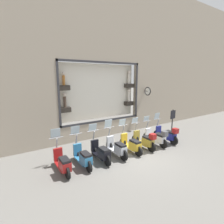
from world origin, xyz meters
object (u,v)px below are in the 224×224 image
(scooter_red_7, at_px, (63,163))
(scooter_yellow_3, at_px, (131,144))
(scooter_white_1, at_px, (157,137))
(scooter_silver_4, at_px, (117,148))
(scooter_olive_2, at_px, (145,140))
(scooter_navy_0, at_px, (167,135))
(scooter_teal_6, at_px, (83,157))
(shop_sign_post, at_px, (172,122))
(scooter_black_5, at_px, (101,152))

(scooter_red_7, bearing_deg, scooter_yellow_3, -89.98)
(scooter_white_1, height_order, scooter_silver_4, scooter_silver_4)
(scooter_white_1, relative_size, scooter_olive_2, 1.00)
(scooter_white_1, bearing_deg, scooter_navy_0, -89.76)
(scooter_navy_0, relative_size, scooter_teal_6, 1.00)
(scooter_navy_0, bearing_deg, scooter_olive_2, 90.00)
(scooter_white_1, xyz_separation_m, scooter_olive_2, (0.00, 0.90, 0.01))
(scooter_navy_0, distance_m, scooter_olive_2, 1.79)
(scooter_white_1, height_order, shop_sign_post, shop_sign_post)
(scooter_olive_2, xyz_separation_m, shop_sign_post, (0.64, -3.01, 0.48))
(scooter_black_5, bearing_deg, scooter_olive_2, -91.20)
(scooter_navy_0, xyz_separation_m, scooter_silver_4, (0.06, 3.58, -0.03))
(scooter_navy_0, distance_m, scooter_white_1, 0.90)
(scooter_red_7, bearing_deg, scooter_white_1, -90.63)
(scooter_olive_2, height_order, scooter_teal_6, scooter_teal_6)
(scooter_black_5, bearing_deg, scooter_silver_4, -89.62)
(scooter_silver_4, xyz_separation_m, scooter_red_7, (-0.01, 2.69, -0.02))
(scooter_silver_4, xyz_separation_m, scooter_black_5, (-0.01, 0.90, -0.02))
(scooter_black_5, xyz_separation_m, scooter_teal_6, (-0.00, 0.90, -0.00))
(shop_sign_post, bearing_deg, scooter_teal_6, 95.05)
(scooter_white_1, xyz_separation_m, scooter_red_7, (0.06, 5.37, -0.05))
(scooter_olive_2, height_order, scooter_silver_4, scooter_silver_4)
(scooter_yellow_3, xyz_separation_m, scooter_silver_4, (0.01, 0.90, 0.02))
(scooter_olive_2, height_order, scooter_black_5, scooter_black_5)
(scooter_olive_2, bearing_deg, scooter_white_1, -90.24)
(scooter_navy_0, relative_size, scooter_red_7, 1.01)
(scooter_teal_6, height_order, shop_sign_post, shop_sign_post)
(scooter_white_1, relative_size, scooter_black_5, 1.00)
(scooter_olive_2, height_order, scooter_yellow_3, scooter_yellow_3)
(scooter_navy_0, distance_m, scooter_red_7, 6.27)
(scooter_yellow_3, bearing_deg, scooter_navy_0, -91.20)
(scooter_yellow_3, bearing_deg, shop_sign_post, -81.51)
(scooter_white_1, bearing_deg, scooter_red_7, 89.37)
(scooter_yellow_3, relative_size, scooter_teal_6, 1.00)
(scooter_olive_2, relative_size, scooter_yellow_3, 1.00)
(scooter_yellow_3, xyz_separation_m, scooter_red_7, (-0.00, 3.58, -0.01))
(scooter_yellow_3, bearing_deg, scooter_teal_6, 90.00)
(shop_sign_post, bearing_deg, scooter_black_5, 95.84)
(scooter_white_1, xyz_separation_m, scooter_teal_6, (0.06, 4.48, -0.05))
(scooter_black_5, distance_m, shop_sign_post, 5.75)
(scooter_teal_6, bearing_deg, scooter_yellow_3, -90.00)
(scooter_black_5, bearing_deg, scooter_yellow_3, -90.00)
(scooter_olive_2, bearing_deg, scooter_yellow_3, 86.40)
(scooter_olive_2, height_order, shop_sign_post, shop_sign_post)
(scooter_olive_2, relative_size, scooter_silver_4, 1.00)
(scooter_silver_4, bearing_deg, shop_sign_post, -83.15)
(scooter_black_5, relative_size, scooter_red_7, 1.00)
(scooter_navy_0, relative_size, scooter_black_5, 1.00)
(scooter_navy_0, distance_m, scooter_teal_6, 5.37)
(scooter_white_1, distance_m, shop_sign_post, 2.26)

